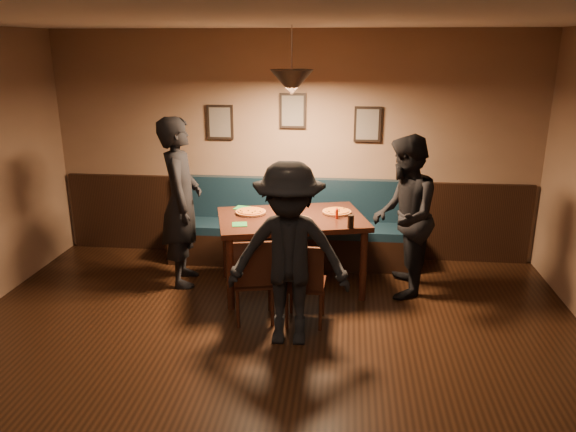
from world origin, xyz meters
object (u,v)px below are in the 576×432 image
Objects in this scene: diner_front at (289,255)px; tabasco_bottle at (337,213)px; dining_table at (291,253)px; booth_bench at (290,224)px; soda_glass at (351,222)px; diner_left at (181,202)px; chair_near_left at (254,278)px; chair_near_right at (306,282)px; diner_right at (404,217)px.

diner_front reaches higher than tabasco_bottle.
dining_table is 0.69m from tabasco_bottle.
dining_table is (0.09, -0.78, -0.08)m from booth_bench.
dining_table is 0.86m from soda_glass.
dining_table is 1.34m from diner_left.
booth_bench reaches higher than tabasco_bottle.
chair_near_left is at bearing 134.43° from diner_front.
chair_near_right is 1.34m from diner_right.
soda_glass is (0.54, 0.84, 0.06)m from diner_front.
soda_glass is at bearing -53.60° from diner_right.
booth_bench is 1.54m from diner_right.
diner_left is at bearing 126.38° from chair_near_left.
chair_near_right reaches higher than dining_table.
diner_right reaches higher than dining_table.
soda_glass is 1.08× the size of tabasco_bottle.
soda_glass is at bearing -56.52° from booth_bench.
diner_front is at bearing -109.02° from tabasco_bottle.
dining_table is at bearing -102.84° from diner_left.
diner_left reaches higher than diner_right.
dining_table is at bearing 57.15° from chair_near_left.
booth_bench is 23.46× the size of tabasco_bottle.
soda_glass reaches higher than dining_table.
chair_near_right is at bearing -130.36° from diner_left.
chair_near_right is at bearing -109.60° from tabasco_bottle.
diner_left reaches higher than booth_bench.
tabasco_bottle reaches higher than chair_near_right.
booth_bench reaches higher than chair_near_left.
diner_left reaches higher than soda_glass.
diner_right is at bearing -101.41° from diner_left.
diner_front is (-0.12, -0.38, 0.42)m from chair_near_right.
chair_near_right is (0.31, -1.56, -0.08)m from booth_bench.
diner_left is (-1.14, -0.73, 0.45)m from booth_bench.
diner_left is (-1.23, 0.05, 0.53)m from dining_table.
diner_front is (0.19, -1.94, 0.34)m from booth_bench.
diner_left is 1.90m from soda_glass.
diner_right is (1.29, -0.77, 0.37)m from booth_bench.
booth_bench is at bearing -114.98° from diner_right.
diner_right is at bearing 45.95° from diner_front.
chair_near_right is at bearing 71.34° from diner_front.
diner_front is 1.00m from soda_glass.
diner_front is at bearing -37.45° from diner_right.
tabasco_bottle is at bearing -102.75° from diner_left.
chair_near_right is 6.11× the size of soda_glass.
booth_bench is 21.70× the size of soda_glass.
diner_front is at bearing -84.52° from booth_bench.
diner_front reaches higher than dining_table.
tabasco_bottle is at bearing -16.91° from dining_table.
diner_right is 0.71m from tabasco_bottle.
diner_left is at bearing 168.92° from soda_glass.
chair_near_right is 0.94m from tabasco_bottle.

